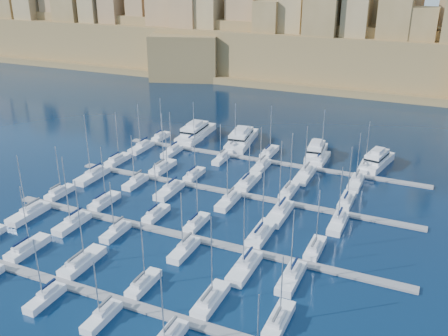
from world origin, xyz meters
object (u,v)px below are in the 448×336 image
at_px(motor_yacht_a, 195,132).
at_px(motor_yacht_d, 377,160).
at_px(sailboat_2, 82,262).
at_px(motor_yacht_b, 241,138).
at_px(motor_yacht_c, 316,152).
at_px(sailboat_4, 211,300).

distance_m(motor_yacht_a, motor_yacht_d, 54.14).
height_order(sailboat_2, motor_yacht_d, sailboat_2).
bearing_deg(motor_yacht_a, motor_yacht_b, 0.37).
xyz_separation_m(motor_yacht_b, motor_yacht_c, (22.91, -2.11, 0.00)).
height_order(motor_yacht_c, motor_yacht_d, same).
bearing_deg(motor_yacht_d, motor_yacht_b, 177.22).
bearing_deg(sailboat_2, sailboat_4, -0.93).
relative_size(motor_yacht_a, motor_yacht_c, 1.27).
height_order(sailboat_4, motor_yacht_d, sailboat_4).
height_order(motor_yacht_a, motor_yacht_b, same).
bearing_deg(motor_yacht_b, motor_yacht_c, -5.27).
distance_m(sailboat_2, motor_yacht_c, 72.78).
relative_size(sailboat_2, motor_yacht_a, 0.87).
height_order(sailboat_4, motor_yacht_c, sailboat_4).
distance_m(sailboat_2, sailboat_4, 25.23).
bearing_deg(motor_yacht_c, sailboat_2, -109.49).
relative_size(sailboat_2, sailboat_4, 1.07).
xyz_separation_m(sailboat_2, motor_yacht_a, (-13.73, 70.62, 0.95)).
bearing_deg(motor_yacht_c, motor_yacht_d, 0.78).
bearing_deg(sailboat_2, motor_yacht_c, 70.51).
bearing_deg(sailboat_2, motor_yacht_a, 101.00).
xyz_separation_m(motor_yacht_b, motor_yacht_d, (39.01, -1.90, 0.00)).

